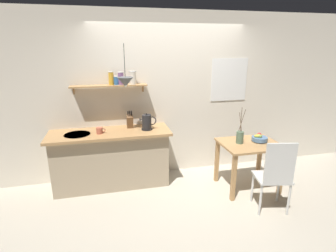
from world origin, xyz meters
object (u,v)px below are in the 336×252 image
dining_chair_near (275,174)px  pendant_lamp (125,82)px  dining_table (249,151)px  twig_vase (240,137)px  electric_kettle (147,122)px  knife_block (130,121)px  coffee_mug_by_sink (100,130)px  fruit_bowl (259,138)px

dining_chair_near → pendant_lamp: (-1.80, 1.13, 1.10)m
dining_table → pendant_lamp: bearing=165.7°
dining_table → twig_vase: twig_vase is taller
dining_table → electric_kettle: bearing=160.8°
knife_block → pendant_lamp: bearing=-104.3°
dining_table → coffee_mug_by_sink: 2.28m
dining_table → electric_kettle: electric_kettle is taller
dining_table → knife_block: bearing=158.5°
twig_vase → knife_block: size_ratio=1.95×
twig_vase → fruit_bowl: bearing=-0.3°
dining_table → twig_vase: 0.28m
twig_vase → knife_block: (-1.58, 0.66, 0.17)m
electric_kettle → pendant_lamp: pendant_lamp is taller
dining_table → pendant_lamp: (-1.80, 0.46, 1.05)m
dining_chair_near → pendant_lamp: size_ratio=1.70×
dining_table → coffee_mug_by_sink: bearing=167.5°
fruit_bowl → twig_vase: (-0.33, 0.00, 0.05)m
dining_chair_near → pendant_lamp: 2.39m
fruit_bowl → twig_vase: 0.34m
dining_table → knife_block: size_ratio=3.10×
dining_table → knife_block: 1.91m
dining_table → coffee_mug_by_sink: (-2.21, 0.49, 0.34)m
knife_block → coffee_mug_by_sink: knife_block is taller
electric_kettle → knife_block: size_ratio=0.92×
fruit_bowl → pendant_lamp: size_ratio=0.39×
electric_kettle → twig_vase: bearing=-20.2°
dining_chair_near → twig_vase: (-0.16, 0.70, 0.28)m
twig_vase → electric_kettle: 1.43m
electric_kettle → knife_block: 0.30m
electric_kettle → coffee_mug_by_sink: bearing=-177.6°
dining_table → twig_vase: (-0.16, 0.03, 0.23)m
twig_vase → pendant_lamp: bearing=165.3°
pendant_lamp → twig_vase: bearing=-14.7°
knife_block → pendant_lamp: size_ratio=0.47×
twig_vase → coffee_mug_by_sink: size_ratio=4.07×
dining_table → dining_chair_near: dining_chair_near is taller
fruit_bowl → electric_kettle: (-1.66, 0.49, 0.23)m
dining_table → fruit_bowl: (0.17, 0.03, 0.19)m
dining_table → electric_kettle: (-1.49, 0.52, 0.41)m
electric_kettle → pendant_lamp: 0.71m
fruit_bowl → pendant_lamp: pendant_lamp is taller
dining_chair_near → knife_block: bearing=142.1°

